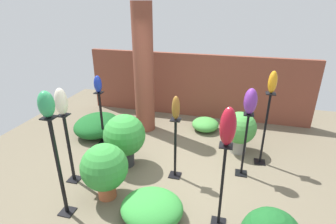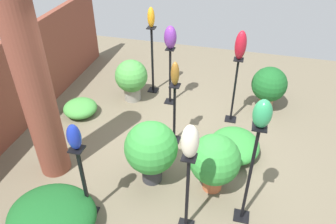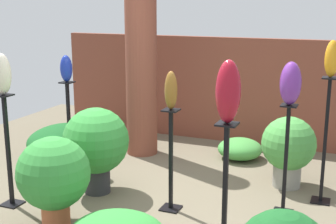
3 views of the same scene
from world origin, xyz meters
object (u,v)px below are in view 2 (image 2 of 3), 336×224
at_px(pedestal_bronze, 174,116).
at_px(pedestal_jade, 249,180).
at_px(art_vase_amber, 151,17).
at_px(potted_plant_back_center, 269,85).
at_px(brick_pillar, 36,90).
at_px(pedestal_ivory, 187,197).
at_px(art_vase_jade, 262,114).
at_px(potted_plant_front_right, 131,78).
at_px(potted_plant_mid_right, 151,149).
at_px(pedestal_cobalt, 85,186).
at_px(pedestal_violet, 170,79).
at_px(art_vase_ruby, 241,45).
at_px(art_vase_bronze, 175,74).
at_px(pedestal_ruby, 234,94).
at_px(art_vase_ivory, 190,142).
at_px(art_vase_cobalt, 74,137).
at_px(art_vase_violet, 170,37).
at_px(potted_plant_walkway_edge, 215,161).
at_px(pedestal_amber, 152,63).

height_order(pedestal_bronze, pedestal_jade, pedestal_jade).
xyz_separation_m(art_vase_amber, potted_plant_back_center, (-0.06, -2.28, -1.06)).
height_order(brick_pillar, pedestal_ivory, brick_pillar).
height_order(art_vase_jade, potted_plant_front_right, art_vase_jade).
xyz_separation_m(brick_pillar, pedestal_ivory, (-0.52, -2.14, -0.85)).
bearing_deg(brick_pillar, potted_plant_mid_right, -84.20).
bearing_deg(potted_plant_back_center, pedestal_cobalt, 144.85).
xyz_separation_m(pedestal_violet, art_vase_ruby, (-0.29, -1.23, 0.95)).
relative_size(pedestal_violet, art_vase_bronze, 2.96).
bearing_deg(potted_plant_front_right, potted_plant_back_center, -82.22).
relative_size(pedestal_bronze, pedestal_ruby, 0.88).
distance_m(pedestal_ruby, pedestal_jade, 2.15).
bearing_deg(art_vase_ivory, art_vase_bronze, 18.88).
bearing_deg(brick_pillar, art_vase_bronze, -55.31).
bearing_deg(pedestal_ruby, art_vase_ivory, 172.65).
relative_size(pedestal_jade, art_vase_cobalt, 4.42).
relative_size(pedestal_violet, art_vase_amber, 3.02).
height_order(art_vase_bronze, art_vase_amber, art_vase_amber).
relative_size(potted_plant_back_center, potted_plant_mid_right, 0.86).
xyz_separation_m(art_vase_ruby, art_vase_jade, (-2.11, -0.36, 0.20)).
xyz_separation_m(art_vase_ivory, art_vase_cobalt, (-0.12, 1.28, -0.12)).
bearing_deg(potted_plant_front_right, potted_plant_mid_right, -152.81).
xyz_separation_m(brick_pillar, art_vase_cobalt, (-0.63, -0.87, -0.10)).
height_order(pedestal_ivory, art_vase_jade, art_vase_jade).
relative_size(pedestal_bronze, pedestal_cobalt, 0.95).
bearing_deg(art_vase_violet, brick_pillar, 150.80).
distance_m(potted_plant_front_right, potted_plant_walkway_edge, 2.69).
bearing_deg(art_vase_amber, pedestal_jade, -143.27).
bearing_deg(pedestal_ivory, pedestal_cobalt, 95.17).
xyz_separation_m(art_vase_ivory, art_vase_ruby, (2.44, -0.31, 0.05)).
distance_m(art_vase_bronze, art_vase_violet, 1.17).
distance_m(pedestal_bronze, potted_plant_front_right, 1.51).
xyz_separation_m(art_vase_ruby, potted_plant_front_right, (0.20, 1.98, -0.99)).
bearing_deg(art_vase_cobalt, pedestal_bronze, -22.58).
relative_size(pedestal_bronze, pedestal_amber, 0.78).
xyz_separation_m(art_vase_amber, art_vase_ruby, (-0.62, -1.68, -0.09)).
bearing_deg(pedestal_amber, pedestal_ivory, -156.01).
relative_size(pedestal_ivory, potted_plant_front_right, 1.44).
distance_m(art_vase_ivory, art_vase_ruby, 2.46).
height_order(art_vase_jade, potted_plant_mid_right, art_vase_jade).
bearing_deg(art_vase_jade, potted_plant_walkway_edge, 48.10).
relative_size(art_vase_ivory, art_vase_cobalt, 1.25).
distance_m(brick_pillar, potted_plant_front_right, 2.36).
distance_m(pedestal_cobalt, art_vase_cobalt, 0.79).
height_order(art_vase_ivory, art_vase_jade, art_vase_jade).
xyz_separation_m(pedestal_cobalt, art_vase_violet, (2.84, -0.36, 0.84)).
relative_size(brick_pillar, potted_plant_mid_right, 2.84).
height_order(pedestal_jade, art_vase_bronze, pedestal_jade).
distance_m(brick_pillar, art_vase_ruby, 3.12).
bearing_deg(potted_plant_mid_right, potted_plant_walkway_edge, -85.93).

